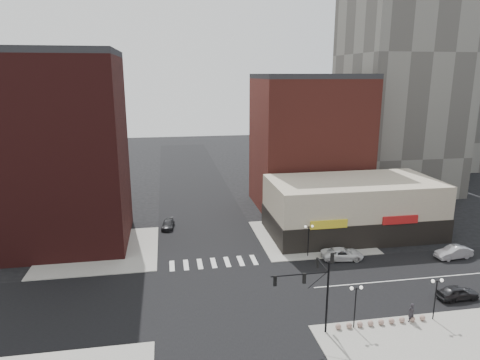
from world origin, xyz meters
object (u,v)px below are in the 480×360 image
object	(u,v)px
traffic_signal	(316,282)
dark_sedan_north	(168,224)
street_lamp_se_a	(356,296)
dark_sedan_east	(457,293)
silver_sedan	(454,252)
pedestrian	(411,312)
white_suv	(342,254)
street_lamp_ne	(309,233)
street_lamp_se_b	(436,289)

from	to	relation	value
traffic_signal	dark_sedan_north	world-z (taller)	traffic_signal
street_lamp_se_a	dark_sedan_north	xyz separation A→B (m)	(-16.52, 29.71, -2.68)
traffic_signal	dark_sedan_east	world-z (taller)	traffic_signal
silver_sedan	pedestrian	bearing A→B (deg)	-52.93
traffic_signal	white_suv	world-z (taller)	traffic_signal
street_lamp_se_a	pedestrian	bearing A→B (deg)	0.00
street_lamp_ne	street_lamp_se_a	bearing A→B (deg)	-93.58
traffic_signal	silver_sedan	bearing A→B (deg)	28.21
street_lamp_ne	street_lamp_se_b	bearing A→B (deg)	-66.37
silver_sedan	dark_sedan_north	world-z (taller)	silver_sedan
traffic_signal	dark_sedan_north	size ratio (longest dim) A/B	1.85
street_lamp_ne	dark_sedan_north	bearing A→B (deg)	141.94
white_suv	dark_sedan_north	distance (m)	26.37
dark_sedan_east	dark_sedan_north	size ratio (longest dim) A/B	1.02
traffic_signal	pedestrian	xyz separation A→B (m)	(9.43, -0.17, -3.89)
dark_sedan_north	silver_sedan	bearing A→B (deg)	-19.00
white_suv	street_lamp_se_b	bearing A→B (deg)	-162.49
dark_sedan_north	pedestrian	distance (m)	37.08
street_lamp_se_a	silver_sedan	size ratio (longest dim) A/B	0.88
street_lamp_se_a	street_lamp_ne	size ratio (longest dim) A/B	1.00
traffic_signal	white_suv	size ratio (longest dim) A/B	1.48
street_lamp_se_b	silver_sedan	world-z (taller)	street_lamp_se_b
street_lamp_ne	silver_sedan	size ratio (longest dim) A/B	0.88
pedestrian	street_lamp_ne	bearing A→B (deg)	-83.86
dark_sedan_east	street_lamp_se_a	bearing A→B (deg)	102.19
traffic_signal	silver_sedan	distance (m)	26.26
street_lamp_se_a	dark_sedan_east	size ratio (longest dim) A/B	0.97
street_lamp_se_b	pedestrian	world-z (taller)	street_lamp_se_b
dark_sedan_east	dark_sedan_north	distance (m)	39.58
silver_sedan	street_lamp_se_a	bearing A→B (deg)	-62.67
street_lamp_se_a	dark_sedan_east	bearing A→B (deg)	13.88
street_lamp_se_a	silver_sedan	xyz separation A→B (m)	(19.08, 12.42, -2.51)
street_lamp_se_a	street_lamp_se_b	xyz separation A→B (m)	(8.00, 0.00, 0.00)
silver_sedan	traffic_signal	bearing A→B (deg)	-67.53
traffic_signal	dark_sedan_east	size ratio (longest dim) A/B	1.81
silver_sedan	street_lamp_se_b	bearing A→B (deg)	-47.47
traffic_signal	street_lamp_se_b	world-z (taller)	traffic_signal
dark_sedan_east	pedestrian	bearing A→B (deg)	112.14
dark_sedan_east	pedestrian	world-z (taller)	pedestrian
street_lamp_ne	dark_sedan_north	world-z (taller)	street_lamp_ne
street_lamp_se_a	dark_sedan_north	distance (m)	34.10
traffic_signal	dark_sedan_east	bearing A→B (deg)	10.26
white_suv	dark_sedan_north	xyz separation A→B (m)	(-21.54, 15.21, -0.12)
traffic_signal	street_lamp_ne	size ratio (longest dim) A/B	1.87
street_lamp_ne	pedestrian	world-z (taller)	street_lamp_ne
street_lamp_se_a	dark_sedan_north	world-z (taller)	street_lamp_se_a
street_lamp_ne	pedestrian	xyz separation A→B (m)	(4.67, -16.00, -2.22)
traffic_signal	street_lamp_se_b	xyz separation A→B (m)	(11.76, -0.17, -1.67)
dark_sedan_east	silver_sedan	bearing A→B (deg)	-35.64
street_lamp_se_a	pedestrian	xyz separation A→B (m)	(5.67, 0.00, -2.22)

